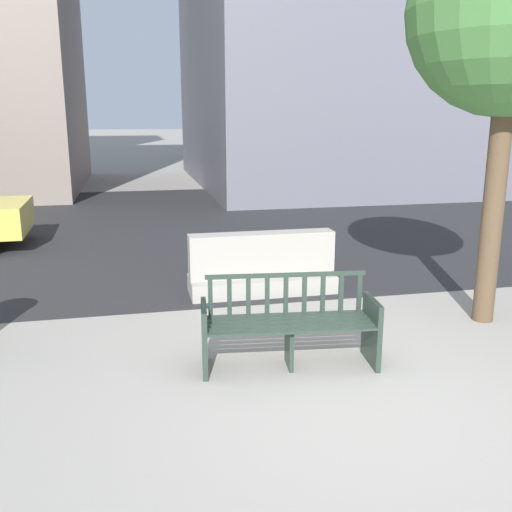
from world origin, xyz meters
The scene contains 4 objects.
ground_plane centered at (0.00, 0.00, 0.00)m, with size 200.00×200.00×0.00m, color gray.
street_asphalt centered at (0.00, 8.70, 0.00)m, with size 120.00×12.00×0.01m, color #28282B.
street_bench centered at (-0.46, 0.86, 0.40)m, with size 1.74×0.70×0.88m.
jersey_barrier_centre centered at (-0.18, 3.24, 0.34)m, with size 2.00×0.68×0.84m.
Camera 1 is at (-1.89, -4.14, 2.39)m, focal length 40.00 mm.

